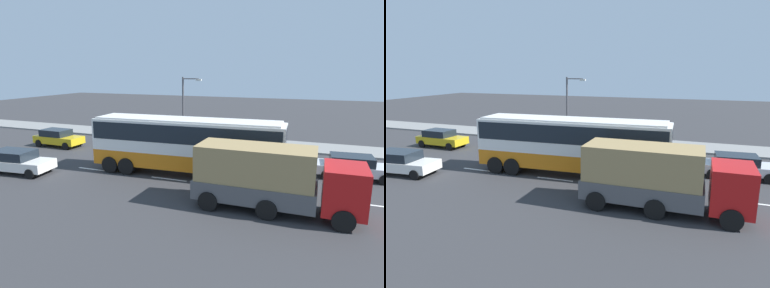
% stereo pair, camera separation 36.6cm
% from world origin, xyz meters
% --- Properties ---
extents(ground_plane, '(120.00, 120.00, 0.00)m').
position_xyz_m(ground_plane, '(0.00, 0.00, 0.00)').
color(ground_plane, '#333335').
extents(sidewalk_curb, '(80.00, 4.00, 0.15)m').
position_xyz_m(sidewalk_curb, '(0.00, 9.79, 0.07)').
color(sidewalk_curb, gray).
rests_on(sidewalk_curb, ground_plane).
extents(lane_centreline, '(44.23, 0.16, 0.01)m').
position_xyz_m(lane_centreline, '(6.60, -2.03, 0.00)').
color(lane_centreline, white).
rests_on(lane_centreline, ground_plane).
extents(coach_bus, '(12.29, 3.12, 3.64)m').
position_xyz_m(coach_bus, '(-1.71, -0.82, 2.25)').
color(coach_bus, orange).
rests_on(coach_bus, ground_plane).
extents(cargo_truck, '(7.76, 2.64, 3.10)m').
position_xyz_m(cargo_truck, '(4.18, -4.43, 1.67)').
color(cargo_truck, red).
rests_on(cargo_truck, ground_plane).
extents(car_white_minivan, '(4.90, 2.41, 1.50)m').
position_xyz_m(car_white_minivan, '(-12.29, -4.45, 0.79)').
color(car_white_minivan, white).
rests_on(car_white_minivan, ground_plane).
extents(car_silver_hatch, '(4.59, 2.19, 1.44)m').
position_xyz_m(car_silver_hatch, '(8.22, 2.35, 0.77)').
color(car_silver_hatch, silver).
rests_on(car_silver_hatch, ground_plane).
extents(car_yellow_taxi, '(4.35, 1.97, 1.50)m').
position_xyz_m(car_yellow_taxi, '(-15.33, 2.64, 0.79)').
color(car_yellow_taxi, gold).
rests_on(car_yellow_taxi, ground_plane).
extents(pedestrian_near_curb, '(0.32, 0.32, 1.53)m').
position_xyz_m(pedestrian_near_curb, '(-2.84, 8.90, 1.02)').
color(pedestrian_near_curb, black).
rests_on(pedestrian_near_curb, sidewalk_curb).
extents(street_lamp, '(1.84, 0.24, 5.84)m').
position_xyz_m(street_lamp, '(-5.47, 8.20, 3.57)').
color(street_lamp, '#47474C').
rests_on(street_lamp, sidewalk_curb).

